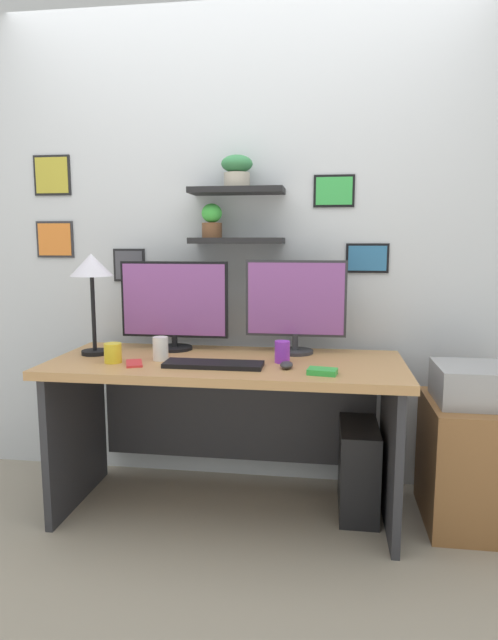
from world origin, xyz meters
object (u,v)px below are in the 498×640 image
object	(u,v)px
pen_cup	(282,352)
desk_lamp	(92,272)
desk	(229,400)
scissors_tray	(322,371)
printer	(479,384)
water_cup	(161,349)
computer_tower_right	(358,468)
monitor_right	(296,304)
drawer_cabinet	(474,463)
computer_mouse	(286,365)
cell_phone	(134,363)
coffee_mug	(113,353)
keyboard	(214,364)
monitor_left	(174,304)

from	to	relation	value
pen_cup	desk_lamp	bearing A→B (deg)	176.85
desk	desk_lamp	world-z (taller)	desk_lamp
scissors_tray	printer	world-z (taller)	scissors_tray
water_cup	computer_tower_right	size ratio (longest dim) A/B	0.26
monitor_right	drawer_cabinet	size ratio (longest dim) A/B	0.86
desk	pen_cup	xyz separation A→B (m)	(0.26, -0.06, 0.26)
computer_mouse	drawer_cabinet	distance (m)	1.00
pen_cup	scissors_tray	xyz separation A→B (m)	(0.18, -0.19, -0.04)
pen_cup	printer	bearing A→B (deg)	4.78
water_cup	computer_tower_right	xyz separation A→B (m)	(0.93, 0.14, -0.59)
drawer_cabinet	cell_phone	bearing A→B (deg)	-172.33
desk	coffee_mug	world-z (taller)	coffee_mug
scissors_tray	printer	bearing A→B (deg)	20.96
printer	keyboard	bearing A→B (deg)	-170.51
desk	monitor_left	bearing A→B (deg)	152.25
cell_phone	water_cup	distance (m)	0.15
desk_lamp	computer_tower_right	bearing A→B (deg)	2.48
computer_mouse	water_cup	bearing A→B (deg)	172.51
coffee_mug	pen_cup	world-z (taller)	pen_cup
monitor_right	printer	world-z (taller)	monitor_right
water_cup	cell_phone	bearing A→B (deg)	-131.83
monitor_left	water_cup	distance (m)	0.31
scissors_tray	drawer_cabinet	world-z (taller)	scissors_tray
desk_lamp	printer	bearing A→B (deg)	0.73
pen_cup	drawer_cabinet	world-z (taller)	pen_cup
desk_lamp	cell_phone	xyz separation A→B (m)	(0.27, -0.19, -0.40)
cell_phone	printer	distance (m)	1.56
coffee_mug	printer	distance (m)	1.67
keyboard	coffee_mug	distance (m)	0.47
monitor_left	scissors_tray	xyz separation A→B (m)	(0.76, -0.42, -0.22)
desk	computer_mouse	size ratio (longest dim) A/B	18.26
monitor_left	scissors_tray	size ratio (longest dim) A/B	4.61
computer_mouse	monitor_left	bearing A→B (deg)	150.77
monitor_right	keyboard	world-z (taller)	monitor_right
monitor_left	computer_mouse	size ratio (longest dim) A/B	6.14
printer	monitor_right	bearing A→B (deg)	169.76
monitor_right	computer_tower_right	size ratio (longest dim) A/B	1.15
desk_lamp	pen_cup	size ratio (longest dim) A/B	4.92
desk	coffee_mug	bearing A→B (deg)	-160.95
computer_mouse	cell_phone	xyz separation A→B (m)	(-0.69, -0.03, -0.01)
pen_cup	desk	bearing A→B (deg)	166.37
monitor_right	coffee_mug	distance (m)	0.90
cell_phone	pen_cup	world-z (taller)	pen_cup
keyboard	coffee_mug	xyz separation A→B (m)	(-0.47, 0.01, 0.04)
desk_lamp	monitor_right	bearing A→B (deg)	10.18
printer	computer_tower_right	bearing A→B (deg)	176.39
computer_mouse	cell_phone	world-z (taller)	computer_mouse
monitor_right	water_cup	size ratio (longest dim) A/B	4.50
scissors_tray	computer_tower_right	xyz separation A→B (m)	(0.18, 0.30, -0.55)
monitor_left	keyboard	distance (m)	0.50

